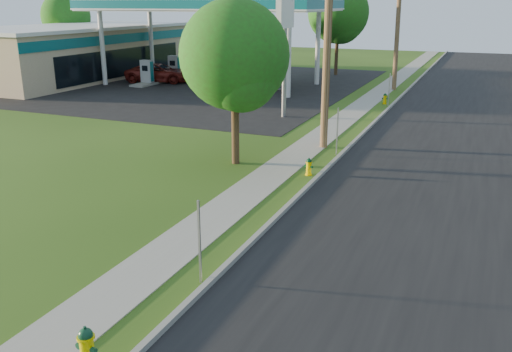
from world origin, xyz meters
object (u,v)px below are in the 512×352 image
(fuel_pump_se, at_px, (275,75))
(price_pylon, at_px, (285,16))
(utility_pole_mid, at_px, (328,31))
(tree_lot, at_px, (339,15))
(tree_verge, at_px, (236,60))
(hydrant_near, at_px, (87,348))
(fuel_pump_nw, at_px, (147,76))
(tree_back, at_px, (66,18))
(fuel_pump_ne, at_px, (254,82))
(fuel_pump_sw, at_px, (174,70))
(car_red, at_px, (159,73))
(car_silver, at_px, (263,80))
(hydrant_far, at_px, (385,99))
(hydrant_mid, at_px, (309,167))
(utility_pole_far, at_px, (398,22))

(fuel_pump_se, relative_size, price_pylon, 0.47)
(utility_pole_mid, relative_size, tree_lot, 1.25)
(tree_verge, distance_m, hydrant_near, 13.27)
(fuel_pump_nw, relative_size, price_pylon, 0.47)
(price_pylon, height_order, tree_back, tree_back)
(fuel_pump_nw, xyz_separation_m, fuel_pump_ne, (9.00, 0.00, 0.00))
(fuel_pump_sw, relative_size, car_red, 0.61)
(fuel_pump_nw, relative_size, tree_back, 0.45)
(price_pylon, bearing_deg, tree_lot, 96.27)
(fuel_pump_se, bearing_deg, tree_verge, -72.70)
(car_silver, bearing_deg, utility_pole_mid, -165.07)
(fuel_pump_ne, height_order, hydrant_far, fuel_pump_ne)
(hydrant_mid, bearing_deg, fuel_pump_sw, 131.28)
(car_silver, bearing_deg, tree_verge, -176.90)
(price_pylon, height_order, hydrant_near, price_pylon)
(fuel_pump_nw, distance_m, car_red, 1.63)
(utility_pole_mid, bearing_deg, fuel_pump_sw, 136.48)
(tree_lot, bearing_deg, hydrant_mid, -76.99)
(fuel_pump_se, xyz_separation_m, hydrant_far, (9.43, -5.18, -0.38))
(fuel_pump_se, bearing_deg, car_red, -165.18)
(tree_verge, distance_m, car_silver, 20.04)
(fuel_pump_nw, height_order, price_pylon, price_pylon)
(tree_lot, relative_size, car_red, 1.49)
(car_red, height_order, car_silver, car_red)
(fuel_pump_se, relative_size, tree_verge, 0.51)
(fuel_pump_ne, xyz_separation_m, car_red, (-8.95, 1.63, 0.01))
(tree_back, bearing_deg, fuel_pump_sw, -15.98)
(hydrant_near, xyz_separation_m, car_silver, (-9.47, 31.05, 0.25))
(price_pylon, relative_size, tree_lot, 0.87)
(fuel_pump_nw, relative_size, fuel_pump_se, 1.00)
(fuel_pump_ne, bearing_deg, hydrant_far, -7.12)
(fuel_pump_ne, height_order, car_red, fuel_pump_ne)
(tree_lot, bearing_deg, car_silver, -106.80)
(tree_lot, height_order, hydrant_far, tree_lot)
(hydrant_far, bearing_deg, car_silver, 162.56)
(hydrant_mid, distance_m, car_red, 26.34)
(fuel_pump_sw, height_order, tree_verge, tree_verge)
(car_silver, bearing_deg, fuel_pump_se, -17.85)
(utility_pole_mid, bearing_deg, utility_pole_far, 90.00)
(tree_back, relative_size, hydrant_near, 8.58)
(utility_pole_mid, bearing_deg, fuel_pump_se, 117.63)
(tree_back, bearing_deg, fuel_pump_se, -10.05)
(car_silver, bearing_deg, utility_pole_far, -86.62)
(utility_pole_far, height_order, fuel_pump_nw, utility_pole_far)
(fuel_pump_nw, distance_m, tree_back, 17.21)
(price_pylon, distance_m, hydrant_near, 22.76)
(tree_lot, distance_m, car_silver, 11.15)
(fuel_pump_sw, distance_m, car_silver, 9.21)
(utility_pole_mid, bearing_deg, car_silver, 121.19)
(fuel_pump_ne, xyz_separation_m, price_pylon, (5.00, -7.50, 4.71))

